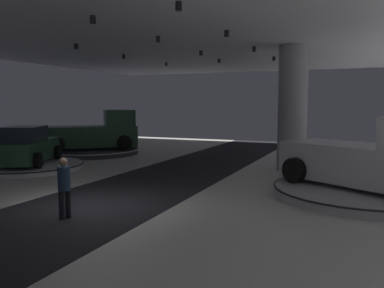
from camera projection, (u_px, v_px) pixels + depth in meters
ground at (91, 208)px, 11.52m from camera, size 24.00×44.00×0.06m
ceiling_with_spotlights at (86, 10)px, 10.96m from camera, size 24.00×44.00×0.39m
column_right at (293, 109)px, 17.52m from camera, size 1.27×1.27×5.50m
display_platform_far_left at (91, 151)px, 23.68m from camera, size 5.68×5.68×0.30m
pickup_truck_far_left at (96, 133)px, 23.66m from camera, size 5.42×5.00×2.30m
display_platform_mid_right at (364, 192)px, 12.72m from camera, size 5.68×5.68×0.30m
pickup_truck_mid_right at (375, 160)px, 12.35m from camera, size 5.62×4.62×2.30m
display_platform_mid_left at (27, 166)px, 18.14m from camera, size 5.05×5.05×0.25m
display_car_mid_left at (26, 147)px, 18.02m from camera, size 3.51×4.57×1.71m
visitor_walking_near at (64, 184)px, 10.23m from camera, size 0.32×0.32×1.59m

